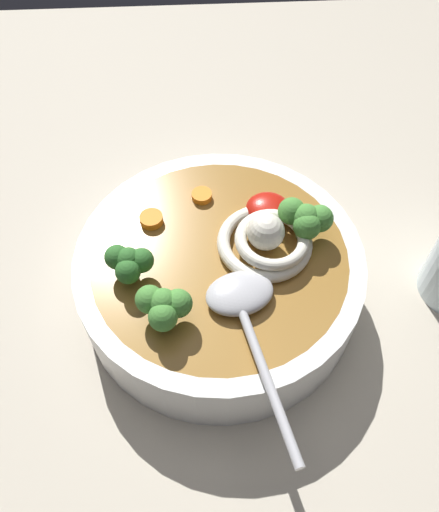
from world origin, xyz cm
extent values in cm
cube|color=#BCB29E|center=(0.00, 0.00, 1.40)|extent=(109.14, 109.14, 2.80)
cylinder|color=white|center=(-1.48, -1.93, 6.21)|extent=(27.18, 27.18, 6.83)
cylinder|color=olive|center=(-1.48, -1.93, 6.49)|extent=(23.92, 23.92, 6.28)
torus|color=silver|center=(2.77, -1.07, 10.24)|extent=(8.90, 8.90, 1.23)
torus|color=silver|center=(3.35, -1.45, 11.22)|extent=(9.53, 9.53, 1.10)
sphere|color=silver|center=(2.77, -1.07, 11.84)|extent=(3.45, 3.45, 3.45)
ellipsoid|color=#B7B7BC|center=(-0.37, -6.56, 10.43)|extent=(6.86, 5.67, 1.60)
cylinder|color=#B7B7BC|center=(1.37, -13.86, 10.43)|extent=(4.26, 14.78, 0.80)
ellipsoid|color=#B2190F|center=(3.46, 2.84, 10.58)|extent=(4.22, 3.79, 1.90)
cylinder|color=#7A9E60|center=(-9.50, -3.53, 10.24)|extent=(1.13, 1.13, 1.21)
sphere|color=#2D6628|center=(-9.50, -3.53, 11.96)|extent=(2.23, 2.23, 2.23)
sphere|color=#2D6628|center=(-8.39, -3.53, 11.75)|extent=(2.23, 2.23, 2.23)
sphere|color=#2D6628|center=(-10.51, -3.13, 11.85)|extent=(2.23, 2.23, 2.23)
sphere|color=#2D6628|center=(-9.50, -4.65, 11.79)|extent=(2.23, 2.23, 2.23)
cylinder|color=#7A9E60|center=(6.53, 0.47, 10.33)|extent=(1.31, 1.31, 1.40)
sphere|color=#478938|center=(6.53, 0.47, 12.32)|extent=(2.57, 2.57, 2.57)
sphere|color=#478938|center=(7.81, 0.47, 12.08)|extent=(2.57, 2.57, 2.57)
sphere|color=#478938|center=(5.36, 0.94, 12.20)|extent=(2.57, 2.57, 2.57)
sphere|color=#478938|center=(6.53, -0.81, 12.13)|extent=(2.57, 2.57, 2.57)
cylinder|color=#7A9E60|center=(-6.45, -8.15, 10.29)|extent=(1.24, 1.24, 1.32)
sphere|color=#478938|center=(-6.45, -8.15, 12.17)|extent=(2.43, 2.43, 2.43)
sphere|color=#478938|center=(-5.23, -8.15, 11.95)|extent=(2.43, 2.43, 2.43)
sphere|color=#478938|center=(-7.55, -7.70, 12.06)|extent=(2.43, 2.43, 2.43)
sphere|color=#478938|center=(-6.45, -9.36, 11.99)|extent=(2.43, 2.43, 2.43)
cylinder|color=orange|center=(-2.84, 5.34, 9.97)|extent=(2.03, 2.03, 0.69)
cylinder|color=orange|center=(-7.82, 2.51, 10.03)|extent=(2.24, 2.24, 0.80)
camera|label=1|loc=(-3.06, -29.75, 48.71)|focal=36.39mm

